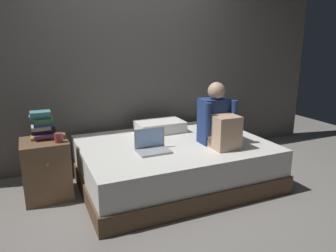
# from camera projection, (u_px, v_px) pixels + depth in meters

# --- Properties ---
(ground_plane) EXTENTS (8.00, 8.00, 0.00)m
(ground_plane) POSITION_uv_depth(u_px,v_px,m) (168.00, 197.00, 3.24)
(ground_plane) COLOR gray
(wall_back) EXTENTS (5.60, 0.10, 2.70)m
(wall_back) POSITION_uv_depth(u_px,v_px,m) (129.00, 56.00, 3.95)
(wall_back) COLOR #605B56
(wall_back) RESTS_ON ground_plane
(bed) EXTENTS (2.00, 1.50, 0.46)m
(bed) POSITION_uv_depth(u_px,v_px,m) (174.00, 163.00, 3.53)
(bed) COLOR brown
(bed) RESTS_ON ground_plane
(nightstand) EXTENTS (0.44, 0.46, 0.59)m
(nightstand) POSITION_uv_depth(u_px,v_px,m) (47.00, 169.00, 3.18)
(nightstand) COLOR brown
(nightstand) RESTS_ON ground_plane
(person_sitting) EXTENTS (0.39, 0.44, 0.66)m
(person_sitting) POSITION_uv_depth(u_px,v_px,m) (218.00, 122.00, 3.33)
(person_sitting) COLOR navy
(person_sitting) RESTS_ON bed
(laptop) EXTENTS (0.32, 0.23, 0.22)m
(laptop) POSITION_uv_depth(u_px,v_px,m) (152.00, 146.00, 3.18)
(laptop) COLOR #9EA0A5
(laptop) RESTS_ON bed
(pillow) EXTENTS (0.56, 0.36, 0.13)m
(pillow) POSITION_uv_depth(u_px,v_px,m) (160.00, 127.00, 3.86)
(pillow) COLOR silver
(pillow) RESTS_ON bed
(book_stack) EXTENTS (0.24, 0.18, 0.28)m
(book_stack) POSITION_uv_depth(u_px,v_px,m) (42.00, 125.00, 3.12)
(book_stack) COLOR gold
(book_stack) RESTS_ON nightstand
(mug) EXTENTS (0.08, 0.08, 0.09)m
(mug) POSITION_uv_depth(u_px,v_px,m) (59.00, 138.00, 3.03)
(mug) COLOR #933833
(mug) RESTS_ON nightstand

